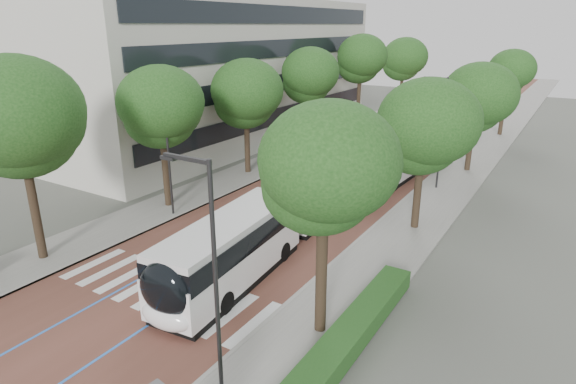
# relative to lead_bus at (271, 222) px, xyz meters

# --- Properties ---
(ground) EXTENTS (160.00, 160.00, 0.00)m
(ground) POSITION_rel_lead_bus_xyz_m (-2.04, -7.04, -1.63)
(ground) COLOR #51544C
(ground) RESTS_ON ground
(road) EXTENTS (11.00, 140.00, 0.02)m
(road) POSITION_rel_lead_bus_xyz_m (-2.04, 32.96, -1.62)
(road) COLOR brown
(road) RESTS_ON ground
(sidewalk_left) EXTENTS (4.00, 140.00, 0.12)m
(sidewalk_left) POSITION_rel_lead_bus_xyz_m (-9.54, 32.96, -1.57)
(sidewalk_left) COLOR gray
(sidewalk_left) RESTS_ON ground
(sidewalk_right) EXTENTS (4.00, 140.00, 0.12)m
(sidewalk_right) POSITION_rel_lead_bus_xyz_m (5.46, 32.96, -1.57)
(sidewalk_right) COLOR gray
(sidewalk_right) RESTS_ON ground
(kerb_left) EXTENTS (0.20, 140.00, 0.14)m
(kerb_left) POSITION_rel_lead_bus_xyz_m (-7.64, 32.96, -1.57)
(kerb_left) COLOR gray
(kerb_left) RESTS_ON ground
(kerb_right) EXTENTS (0.20, 140.00, 0.14)m
(kerb_right) POSITION_rel_lead_bus_xyz_m (3.56, 32.96, -1.57)
(kerb_right) COLOR gray
(kerb_right) RESTS_ON ground
(zebra_crossing) EXTENTS (10.55, 3.60, 0.01)m
(zebra_crossing) POSITION_rel_lead_bus_xyz_m (-1.84, -6.04, -1.60)
(zebra_crossing) COLOR silver
(zebra_crossing) RESTS_ON ground
(lane_line_left) EXTENTS (0.12, 126.00, 0.01)m
(lane_line_left) POSITION_rel_lead_bus_xyz_m (-3.64, 32.96, -1.60)
(lane_line_left) COLOR blue
(lane_line_left) RESTS_ON road
(lane_line_right) EXTENTS (0.12, 126.00, 0.01)m
(lane_line_right) POSITION_rel_lead_bus_xyz_m (-0.44, 32.96, -1.60)
(lane_line_right) COLOR blue
(lane_line_right) RESTS_ON road
(office_building) EXTENTS (18.11, 40.00, 14.00)m
(office_building) POSITION_rel_lead_bus_xyz_m (-21.52, 20.96, 5.37)
(office_building) COLOR beige
(office_building) RESTS_ON ground
(hedge) EXTENTS (1.20, 14.00, 0.80)m
(hedge) POSITION_rel_lead_bus_xyz_m (7.06, -7.04, -1.11)
(hedge) COLOR #1B4A19
(hedge) RESTS_ON sidewalk_right
(streetlight_near) EXTENTS (1.82, 0.20, 8.00)m
(streetlight_near) POSITION_rel_lead_bus_xyz_m (4.58, -10.04, 3.19)
(streetlight_near) COLOR #29292B
(streetlight_near) RESTS_ON sidewalk_right
(streetlight_far) EXTENTS (1.82, 0.20, 8.00)m
(streetlight_far) POSITION_rel_lead_bus_xyz_m (4.58, 14.96, 3.19)
(streetlight_far) COLOR #29292B
(streetlight_far) RESTS_ON sidewalk_right
(lamp_post_left) EXTENTS (0.14, 0.14, 8.00)m
(lamp_post_left) POSITION_rel_lead_bus_xyz_m (-8.14, 0.96, 2.49)
(lamp_post_left) COLOR #29292B
(lamp_post_left) RESTS_ON sidewalk_left
(trees_left) EXTENTS (6.20, 61.19, 10.01)m
(trees_left) POSITION_rel_lead_bus_xyz_m (-9.54, 18.56, 5.16)
(trees_left) COLOR black
(trees_left) RESTS_ON ground
(trees_right) EXTENTS (5.85, 46.90, 8.62)m
(trees_right) POSITION_rel_lead_bus_xyz_m (5.66, 14.56, 4.44)
(trees_right) COLOR black
(trees_right) RESTS_ON ground
(lead_bus) EXTENTS (4.03, 18.54, 3.20)m
(lead_bus) POSITION_rel_lead_bus_xyz_m (0.00, 0.00, 0.00)
(lead_bus) COLOR black
(lead_bus) RESTS_ON ground
(bus_queued_0) EXTENTS (3.12, 12.50, 3.20)m
(bus_queued_0) POSITION_rel_lead_bus_xyz_m (1.23, 16.23, -0.00)
(bus_queued_0) COLOR white
(bus_queued_0) RESTS_ON ground
(bus_queued_1) EXTENTS (2.57, 12.40, 3.20)m
(bus_queued_1) POSITION_rel_lead_bus_xyz_m (0.85, 28.69, -0.00)
(bus_queued_1) COLOR white
(bus_queued_1) RESTS_ON ground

